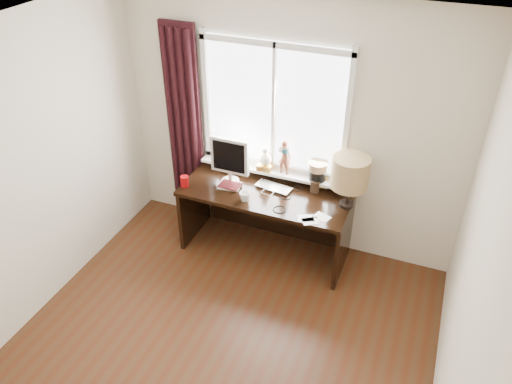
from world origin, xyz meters
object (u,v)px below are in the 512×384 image
at_px(laptop, 274,187).
at_px(monitor, 230,158).
at_px(mug, 245,196).
at_px(desk, 269,207).
at_px(red_cup, 185,181).
at_px(table_lamp, 350,173).

xyz_separation_m(laptop, monitor, (-0.46, -0.04, 0.26)).
distance_m(laptop, mug, 0.36).
xyz_separation_m(laptop, desk, (-0.06, 0.01, -0.26)).
height_order(mug, monitor, monitor).
distance_m(red_cup, monitor, 0.52).
distance_m(mug, monitor, 0.44).
bearing_deg(table_lamp, red_cup, -170.38).
bearing_deg(red_cup, monitor, 32.37).
height_order(laptop, desk, laptop).
bearing_deg(mug, laptop, 57.45).
bearing_deg(desk, mug, -113.91).
bearing_deg(mug, red_cup, 178.68).
distance_m(red_cup, desk, 0.90).
relative_size(laptop, mug, 3.69).
relative_size(monitor, table_lamp, 0.94).
xyz_separation_m(laptop, red_cup, (-0.86, -0.29, 0.04)).
relative_size(mug, red_cup, 0.89).
distance_m(laptop, desk, 0.26).
xyz_separation_m(mug, red_cup, (-0.66, 0.02, 0.01)).
relative_size(red_cup, desk, 0.07).
bearing_deg(monitor, desk, 6.21).
bearing_deg(monitor, table_lamp, 1.05).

